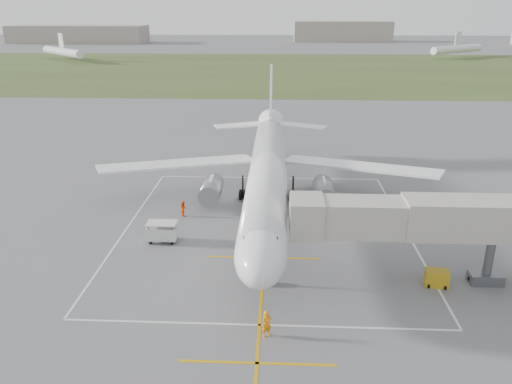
{
  "coord_description": "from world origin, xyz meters",
  "views": [
    {
      "loc": [
        1.11,
        -49.52,
        21.06
      ],
      "look_at": [
        -0.98,
        -4.0,
        4.0
      ],
      "focal_mm": 35.0,
      "sensor_mm": 36.0,
      "label": 1
    }
  ],
  "objects_px": {
    "ramp_worker_wing": "(183,208)",
    "airliner": "(267,173)",
    "baggage_cart": "(162,232)",
    "ramp_worker_nose": "(267,324)",
    "jet_bridge": "(464,229)",
    "gpu_unit": "(437,278)"
  },
  "relations": [
    {
      "from": "ramp_worker_wing",
      "to": "airliner",
      "type": "bearing_deg",
      "value": -119.5
    },
    {
      "from": "baggage_cart",
      "to": "ramp_worker_wing",
      "type": "height_order",
      "value": "baggage_cart"
    },
    {
      "from": "airliner",
      "to": "ramp_worker_wing",
      "type": "height_order",
      "value": "airliner"
    },
    {
      "from": "airliner",
      "to": "ramp_worker_nose",
      "type": "relative_size",
      "value": 24.01
    },
    {
      "from": "jet_bridge",
      "to": "ramp_worker_nose",
      "type": "distance_m",
      "value": 17.44
    },
    {
      "from": "jet_bridge",
      "to": "ramp_worker_nose",
      "type": "relative_size",
      "value": 12.02
    },
    {
      "from": "baggage_cart",
      "to": "jet_bridge",
      "type": "bearing_deg",
      "value": -14.48
    },
    {
      "from": "baggage_cart",
      "to": "ramp_worker_wing",
      "type": "xyz_separation_m",
      "value": [
        0.87,
        6.24,
        -0.16
      ]
    },
    {
      "from": "airliner",
      "to": "gpu_unit",
      "type": "distance_m",
      "value": 20.69
    },
    {
      "from": "gpu_unit",
      "to": "ramp_worker_nose",
      "type": "distance_m",
      "value": 15.18
    },
    {
      "from": "gpu_unit",
      "to": "ramp_worker_nose",
      "type": "bearing_deg",
      "value": -143.05
    },
    {
      "from": "gpu_unit",
      "to": "baggage_cart",
      "type": "xyz_separation_m",
      "value": [
        -23.66,
        6.95,
        0.33
      ]
    },
    {
      "from": "airliner",
      "to": "baggage_cart",
      "type": "bearing_deg",
      "value": -140.99
    },
    {
      "from": "baggage_cart",
      "to": "ramp_worker_wing",
      "type": "distance_m",
      "value": 6.3
    },
    {
      "from": "airliner",
      "to": "ramp_worker_wing",
      "type": "distance_m",
      "value": 9.69
    },
    {
      "from": "jet_bridge",
      "to": "gpu_unit",
      "type": "distance_m",
      "value": 4.49
    },
    {
      "from": "jet_bridge",
      "to": "gpu_unit",
      "type": "height_order",
      "value": "jet_bridge"
    },
    {
      "from": "airliner",
      "to": "baggage_cart",
      "type": "xyz_separation_m",
      "value": [
        -9.72,
        -7.88,
        -3.4
      ]
    },
    {
      "from": "baggage_cart",
      "to": "ramp_worker_wing",
      "type": "bearing_deg",
      "value": 81.68
    },
    {
      "from": "ramp_worker_wing",
      "to": "baggage_cart",
      "type": "bearing_deg",
      "value": 132.11
    },
    {
      "from": "airliner",
      "to": "ramp_worker_nose",
      "type": "xyz_separation_m",
      "value": [
        0.53,
        -21.96,
        -3.42
      ]
    },
    {
      "from": "jet_bridge",
      "to": "ramp_worker_wing",
      "type": "height_order",
      "value": "jet_bridge"
    }
  ]
}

